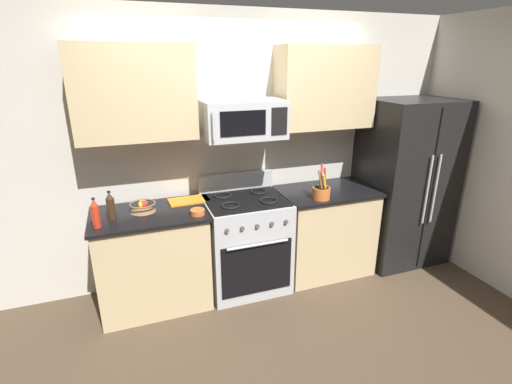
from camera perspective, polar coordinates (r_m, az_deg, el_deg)
The scene contains 17 objects.
ground_plane at distance 3.41m, azimuth 2.33°, elevation -19.80°, with size 16.00×16.00×0.00m, color #473828.
wall_back at distance 3.75m, azimuth -3.60°, elevation 6.32°, with size 8.00×0.10×2.60m, color beige.
counter_left at distance 3.55m, azimuth -15.41°, elevation -9.82°, with size 0.98×0.65×0.91m.
range_oven at distance 3.69m, azimuth -1.60°, elevation -7.64°, with size 0.76×0.69×1.09m.
counter_right at distance 4.02m, azimuth 10.38°, elevation -5.81°, with size 0.97×0.65×0.91m.
refrigerator at distance 4.39m, azimuth 21.67°, elevation 1.36°, with size 0.89×0.76×1.78m.
wall_right at distance 4.25m, azimuth 33.87°, elevation 4.59°, with size 0.10×8.00×2.60m, color beige.
microwave at distance 3.34m, azimuth -1.95°, elevation 11.02°, with size 0.72×0.44×0.33m.
upper_cabinets_left at distance 3.30m, azimuth -18.09°, elevation 14.19°, with size 0.97×0.34×0.77m.
upper_cabinets_right at distance 3.80m, azimuth 10.49°, elevation 15.40°, with size 0.96×0.34×0.77m.
utensil_crock at distance 3.58m, azimuth 9.94°, elevation 0.03°, with size 0.17×0.17×0.34m.
fruit_basket at distance 3.38m, azimuth -16.89°, elevation -2.09°, with size 0.22×0.22×0.10m.
cutting_board at distance 3.54m, azimuth -10.19°, elevation -1.26°, with size 0.37×0.20×0.02m, color orange.
bottle_vinegar at distance 3.28m, azimuth -23.28°, elevation -2.96°, with size 0.06×0.06×0.18m.
bottle_soy at distance 3.28m, azimuth -21.30°, elevation -2.05°, with size 0.07×0.07×0.25m.
bottle_hot_sauce at distance 3.17m, azimuth -23.32°, elevation -3.09°, with size 0.06×0.06×0.25m.
prep_bowl at distance 3.22m, azimuth -8.91°, elevation -3.00°, with size 0.12×0.12×0.05m.
Camera 1 is at (-1.01, -2.43, 2.16)m, focal length 26.21 mm.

